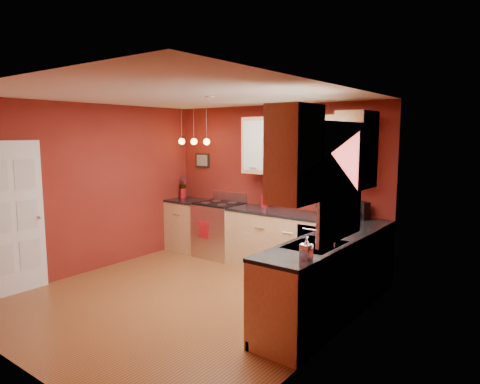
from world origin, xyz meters
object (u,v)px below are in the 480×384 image
Objects in this scene: gas_range at (219,229)px; coffee_maker at (362,211)px; red_canister at (264,201)px; sink at (315,247)px; soap_pump at (306,248)px.

coffee_maker is at bearing 3.30° from gas_range.
red_canister is 0.79× the size of coffee_maker.
sink reaches higher than red_canister.
coffee_maker is (2.50, 0.14, 0.57)m from gas_range.
sink is at bearing -29.78° from gas_range.
coffee_maker is at bearing 0.07° from red_canister.
sink is 2.42m from red_canister.
gas_range is at bearing 150.22° from sink.
soap_pump is (1.96, -2.19, 0.01)m from red_canister.
coffee_maker reaches higher than soap_pump.
red_canister is at bearing 131.77° from soap_pump.
soap_pump reaches higher than gas_range.
sink is 3.62× the size of red_canister.
red_canister is 0.88× the size of soap_pump.
red_canister reaches higher than gas_range.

